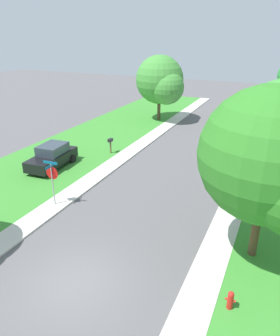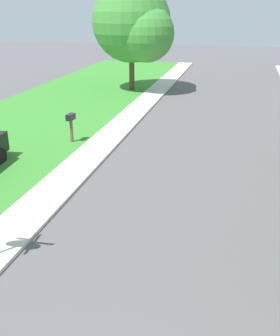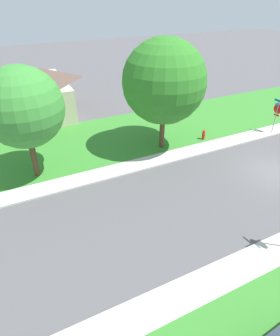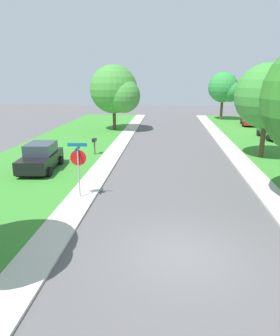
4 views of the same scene
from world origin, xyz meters
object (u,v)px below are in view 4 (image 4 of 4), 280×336
(tree_sidewalk_mid, at_px, (272,99))
(mailbox, at_px, (94,142))
(stop_sign_far_corner, at_px, (78,161))
(car_black_near_corner, at_px, (41,157))
(car_green_kerbside_mid, at_px, (274,130))
(tree_corner_large, at_px, (116,91))
(car_red_across_road, at_px, (250,119))
(tree_sidewalk_far, at_px, (225,88))

(tree_sidewalk_mid, bearing_deg, mailbox, 179.87)
(stop_sign_far_corner, distance_m, tree_sidewalk_mid, 14.56)
(car_black_near_corner, xyz_separation_m, mailbox, (2.45, 4.35, 0.14))
(tree_sidewalk_mid, bearing_deg, car_green_kerbside_mid, 68.93)
(stop_sign_far_corner, height_order, tree_corner_large, tree_corner_large)
(car_red_across_road, relative_size, tree_sidewalk_far, 0.69)
(car_green_kerbside_mid, distance_m, tree_sidewalk_far, 14.69)
(car_red_across_road, height_order, tree_corner_large, tree_corner_large)
(car_green_kerbside_mid, bearing_deg, tree_sidewalk_mid, -111.07)
(car_red_across_road, distance_m, tree_sidewalk_mid, 17.21)
(car_black_near_corner, relative_size, tree_sidewalk_far, 0.68)
(mailbox, bearing_deg, tree_sidewalk_far, 58.76)
(tree_sidewalk_mid, bearing_deg, stop_sign_far_corner, -142.37)
(stop_sign_far_corner, bearing_deg, tree_sidewalk_mid, 37.63)
(car_black_near_corner, xyz_separation_m, tree_sidewalk_far, (15.70, 26.20, 3.47))
(tree_sidewalk_mid, xyz_separation_m, tree_corner_large, (-12.81, 11.70, 0.02))
(car_green_kerbside_mid, distance_m, car_black_near_corner, 21.80)
(car_red_across_road, bearing_deg, car_black_near_corner, -130.90)
(stop_sign_far_corner, bearing_deg, car_black_near_corner, 130.07)
(car_red_across_road, distance_m, tree_sidewalk_far, 6.77)
(car_green_kerbside_mid, xyz_separation_m, tree_corner_large, (-15.82, 3.88, 3.47))
(tree_sidewalk_far, bearing_deg, mailbox, -121.24)
(car_red_across_road, bearing_deg, stop_sign_far_corner, -119.55)
(car_black_near_corner, relative_size, tree_sidewalk_mid, 0.66)
(car_red_across_road, bearing_deg, tree_sidewalk_far, 114.56)
(car_black_near_corner, distance_m, car_red_across_road, 27.66)
(stop_sign_far_corner, relative_size, car_green_kerbside_mid, 0.63)
(stop_sign_far_corner, bearing_deg, tree_sidewalk_far, 68.68)
(tree_sidewalk_mid, relative_size, tree_corner_large, 0.95)
(tree_sidewalk_far, relative_size, tree_corner_large, 0.92)
(car_red_across_road, distance_m, mailbox, 22.80)
(stop_sign_far_corner, relative_size, mailbox, 2.11)
(tree_sidewalk_mid, relative_size, mailbox, 5.15)
(car_black_near_corner, relative_size, car_red_across_road, 0.98)
(stop_sign_far_corner, bearing_deg, car_red_across_road, 60.45)
(car_black_near_corner, distance_m, tree_sidewalk_mid, 16.09)
(car_green_kerbside_mid, distance_m, tree_sidewalk_mid, 9.05)
(car_green_kerbside_mid, bearing_deg, car_black_near_corner, -146.19)
(car_green_kerbside_mid, xyz_separation_m, mailbox, (-15.67, -7.78, 0.14))
(stop_sign_far_corner, relative_size, car_red_across_road, 0.61)
(tree_sidewalk_mid, xyz_separation_m, tree_sidewalk_far, (0.59, 21.88, 0.02))
(stop_sign_far_corner, height_order, car_green_kerbside_mid, stop_sign_far_corner)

